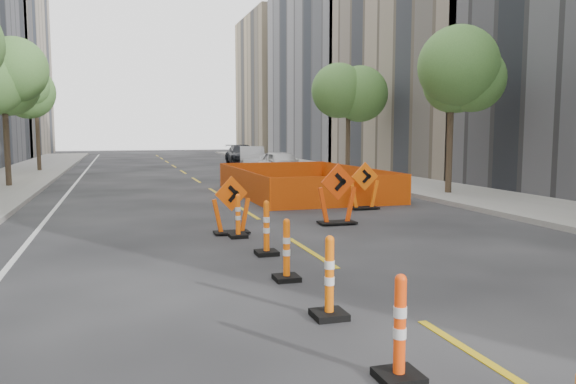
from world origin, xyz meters
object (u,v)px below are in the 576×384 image
object	(u,v)px
chevron_sign_right	(364,186)
parked_car_near	(281,164)
chevron_sign_center	(337,194)
parked_car_mid	(252,158)
parked_car_far	(242,154)
channelizer_3	(329,277)
chevron_sign_left	(231,205)
channelizer_6	(238,216)
channelizer_5	(266,228)
channelizer_4	(287,250)
channelizer_2	(400,328)

from	to	relation	value
chevron_sign_right	parked_car_near	bearing A→B (deg)	85.04
chevron_sign_center	parked_car_mid	world-z (taller)	chevron_sign_center
parked_car_mid	parked_car_far	size ratio (longest dim) A/B	0.90
channelizer_3	chevron_sign_left	size ratio (longest dim) A/B	0.79
channelizer_6	channelizer_5	bearing A→B (deg)	-85.07
channelizer_6	channelizer_4	bearing A→B (deg)	-90.01
chevron_sign_center	channelizer_5	bearing A→B (deg)	-137.70
channelizer_3	channelizer_5	world-z (taller)	channelizer_3
channelizer_5	chevron_sign_right	bearing A→B (deg)	49.91
channelizer_6	parked_car_far	world-z (taller)	parked_car_far
channelizer_3	chevron_sign_left	xyz separation A→B (m)	(-0.06, 6.50, 0.15)
channelizer_4	parked_car_near	size ratio (longest dim) A/B	0.25
channelizer_2	channelizer_5	distance (m)	6.00
chevron_sign_left	parked_car_far	size ratio (longest dim) A/B	0.28
chevron_sign_left	channelizer_6	bearing A→B (deg)	-96.62
channelizer_4	channelizer_5	size ratio (longest dim) A/B	0.94
chevron_sign_center	chevron_sign_right	size ratio (longest dim) A/B	1.09
channelizer_3	channelizer_4	bearing A→B (deg)	90.03
channelizer_4	chevron_sign_center	distance (m)	5.89
channelizer_4	parked_car_mid	world-z (taller)	parked_car_mid
channelizer_3	channelizer_4	distance (m)	2.00
channelizer_6	parked_car_mid	distance (m)	24.28
channelizer_4	chevron_sign_left	size ratio (longest dim) A/B	0.74
channelizer_2	channelizer_6	distance (m)	7.99
channelizer_4	parked_car_mid	bearing A→B (deg)	78.03
channelizer_3	parked_car_mid	world-z (taller)	parked_car_mid
chevron_sign_center	parked_car_mid	size ratio (longest dim) A/B	0.36
channelizer_6	parked_car_near	size ratio (longest dim) A/B	0.24
parked_car_far	channelizer_4	bearing A→B (deg)	-98.95
channelizer_2	chevron_sign_left	size ratio (longest dim) A/B	0.77
channelizer_3	parked_car_near	size ratio (longest dim) A/B	0.26
channelizer_2	channelizer_3	world-z (taller)	channelizer_3
channelizer_5	parked_car_near	bearing A→B (deg)	73.04
channelizer_6	parked_car_near	world-z (taller)	parked_car_near
channelizer_6	channelizer_3	bearing A→B (deg)	-89.99
parked_car_near	chevron_sign_right	bearing A→B (deg)	-97.20
channelizer_3	parked_car_far	distance (m)	36.16
channelizer_3	parked_car_near	distance (m)	23.39
channelizer_2	chevron_sign_right	xyz separation A→B (m)	(4.89, 11.57, 0.21)
channelizer_4	chevron_sign_left	world-z (taller)	chevron_sign_left
chevron_sign_left	channelizer_4	bearing A→B (deg)	-102.64
parked_car_near	chevron_sign_center	bearing A→B (deg)	-103.48
channelizer_6	channelizer_2	bearing A→B (deg)	-90.11
parked_car_far	chevron_sign_left	bearing A→B (deg)	-100.69
channelizer_4	channelizer_5	bearing A→B (deg)	85.06
channelizer_6	chevron_sign_center	bearing A→B (deg)	20.33
parked_car_mid	channelizer_2	bearing A→B (deg)	-89.24
parked_car_mid	parked_car_near	bearing A→B (deg)	-78.57
parked_car_near	parked_car_mid	distance (m)	6.92
channelizer_5	parked_car_far	world-z (taller)	parked_car_far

